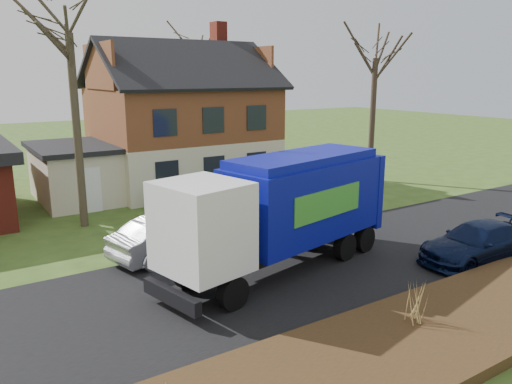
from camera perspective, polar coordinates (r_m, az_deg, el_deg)
ground at (r=16.92m, az=5.92°, el=-8.46°), size 120.00×120.00×0.00m
road at (r=16.91m, az=5.92°, el=-8.43°), size 80.00×7.00×0.02m
mulch_verge at (r=13.54m, az=20.55°, el=-14.41°), size 80.00×3.50×0.30m
main_house at (r=28.57m, az=-9.34°, el=8.68°), size 12.95×8.95×9.26m
garbage_truck at (r=16.01m, az=3.28°, el=-1.59°), size 8.97×4.11×3.72m
silver_sedan at (r=17.80m, az=-9.62°, el=-4.96°), size 4.68×2.54×1.46m
navy_wagon at (r=18.70m, az=23.96°, el=-5.31°), size 4.62×2.13×1.31m
tree_front_west at (r=21.66m, az=-20.87°, el=19.68°), size 3.66×3.66×10.88m
tree_front_east at (r=30.40m, az=13.64°, el=16.84°), size 3.68×3.68×10.22m
tree_back at (r=36.70m, az=-6.95°, el=16.87°), size 3.25×3.25×10.30m
grass_clump_mid at (r=13.10m, az=17.95°, el=-11.96°), size 0.36×0.30×1.02m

